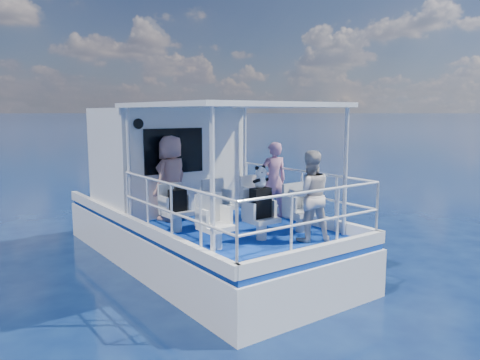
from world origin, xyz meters
name	(u,v)px	position (x,y,z in m)	size (l,w,h in m)	color
ground	(225,273)	(0.00, 0.00, 0.00)	(2000.00, 2000.00, 0.00)	#08163E
hull	(198,259)	(0.00, 1.00, 0.00)	(3.00, 7.00, 1.60)	white
deck	(197,219)	(0.00, 1.00, 0.85)	(2.90, 6.90, 0.10)	navy
cabin	(167,158)	(0.00, 2.30, 2.00)	(2.85, 2.00, 2.20)	white
canopy	(230,105)	(0.00, -0.20, 3.14)	(3.00, 3.20, 0.08)	white
canopy_posts	(232,169)	(0.00, -0.25, 2.00)	(2.77, 2.97, 2.20)	white
railings	(243,205)	(0.00, -0.58, 1.40)	(2.84, 3.59, 1.00)	white
seat_port_fwd	(177,221)	(-0.90, 0.20, 1.09)	(0.48, 0.46, 0.38)	silver
seat_center_fwd	(219,215)	(0.00, 0.20, 1.09)	(0.48, 0.46, 0.38)	silver
seat_stbd_fwd	(256,209)	(0.90, 0.20, 1.09)	(0.48, 0.46, 0.38)	silver
seat_port_aft	(216,237)	(-0.90, -1.10, 1.09)	(0.48, 0.46, 0.38)	silver
seat_center_aft	(261,228)	(0.00, -1.10, 1.09)	(0.48, 0.46, 0.38)	silver
seat_stbd_aft	(301,221)	(0.90, -1.10, 1.09)	(0.48, 0.46, 0.38)	silver
passenger_port_fwd	(171,178)	(-0.54, 1.07, 1.74)	(0.62, 0.45, 1.67)	tan
passenger_stbd_fwd	(274,180)	(1.25, 0.09, 1.67)	(0.56, 0.37, 1.53)	#CC84A2
passenger_stbd_aft	(310,196)	(0.60, -1.61, 1.65)	(0.73, 0.57, 1.50)	beige
backpack_port	(177,200)	(-0.90, 0.16, 1.47)	(0.30, 0.17, 0.39)	black
backpack_center	(261,203)	(-0.03, -1.11, 1.53)	(0.33, 0.19, 0.50)	black
compact_camera	(177,188)	(-0.89, 0.18, 1.70)	(0.10, 0.06, 0.06)	black
panda	(260,177)	(-0.02, -1.08, 1.96)	(0.24, 0.20, 0.37)	white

